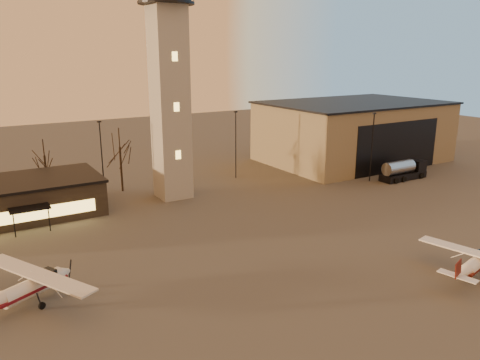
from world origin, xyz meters
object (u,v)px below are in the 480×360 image
object	(u,v)px
control_tower	(169,70)
fuel_truck	(403,172)
cessna_front	(477,265)
cessna_rear	(35,289)
hangar	(353,131)

from	to	relation	value
control_tower	fuel_truck	world-z (taller)	control_tower
cessna_front	fuel_truck	xyz separation A→B (m)	(20.27, 24.84, 0.21)
control_tower	cessna_rear	size ratio (longest dim) A/B	2.98
cessna_front	fuel_truck	world-z (taller)	fuel_truck
control_tower	hangar	bearing A→B (deg)	6.31
cessna_rear	cessna_front	bearing A→B (deg)	-51.62
hangar	fuel_truck	bearing A→B (deg)	-101.93
control_tower	hangar	size ratio (longest dim) A/B	1.07
cessna_rear	control_tower	bearing A→B (deg)	17.58
cessna_rear	fuel_truck	bearing A→B (deg)	-16.60
hangar	cessna_rear	xyz separation A→B (m)	(-55.93, -23.86, -4.06)
fuel_truck	hangar	bearing A→B (deg)	77.98
cessna_front	cessna_rear	bearing A→B (deg)	142.97
control_tower	fuel_truck	xyz separation A→B (m)	(33.09, -9.81, -15.16)
fuel_truck	cessna_rear	bearing A→B (deg)	-169.35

